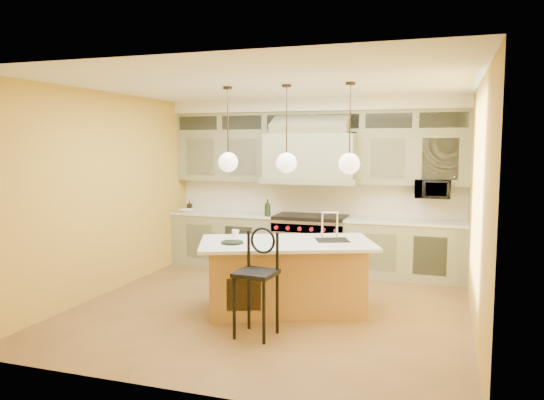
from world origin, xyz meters
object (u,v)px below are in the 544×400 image
(kitchen_island, at_px, (287,275))
(microwave, at_px, (433,189))
(counter_stool, at_px, (257,275))
(range, at_px, (311,243))

(kitchen_island, height_order, microwave, microwave)
(kitchen_island, bearing_deg, microwave, 31.02)
(kitchen_island, bearing_deg, counter_stool, -115.04)
(range, distance_m, microwave, 2.18)
(counter_stool, height_order, microwave, microwave)
(range, xyz_separation_m, microwave, (1.95, 0.11, 0.96))
(range, bearing_deg, microwave, 3.12)
(kitchen_island, xyz_separation_m, counter_stool, (-0.05, -0.97, 0.23))
(range, height_order, kitchen_island, kitchen_island)
(counter_stool, distance_m, microwave, 3.78)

